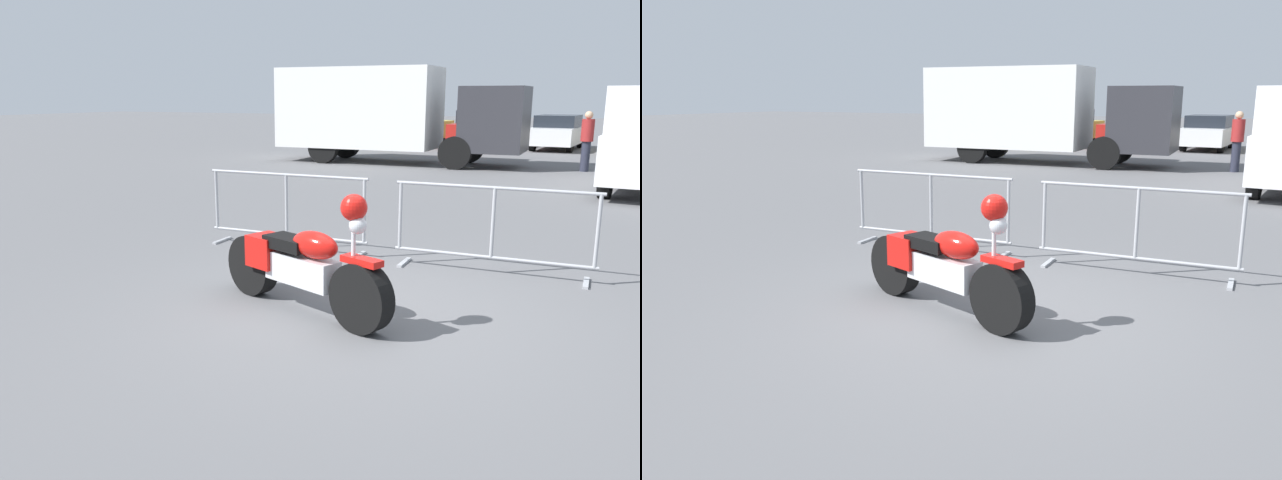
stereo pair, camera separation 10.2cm
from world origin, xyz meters
TOP-DOWN VIEW (x-y plane):
  - ground_plane at (0.00, 0.00)m, footprint 120.00×120.00m
  - motorcycle at (-0.54, -0.16)m, footprint 2.17×0.93m
  - crowd_barrier_near at (-1.95, 2.05)m, footprint 2.41×0.50m
  - crowd_barrier_far at (0.88, 2.05)m, footprint 2.41×0.50m
  - box_truck at (-4.80, 13.62)m, footprint 7.76×2.46m
  - parked_car_silver at (-9.05, 21.02)m, footprint 1.90×4.08m
  - parked_car_yellow at (-6.15, 21.26)m, footprint 2.13×4.58m
  - parked_car_red at (-3.26, 21.33)m, footprint 2.15×4.62m
  - parked_car_white at (-0.36, 21.39)m, footprint 1.91×4.11m
  - parked_car_tan at (2.54, 21.16)m, footprint 2.15×4.63m
  - pedestrian at (1.16, 13.85)m, footprint 0.47×0.47m

SIDE VIEW (x-z plane):
  - ground_plane at x=0.00m, z-range 0.00..0.00m
  - motorcycle at x=-0.54m, z-range -0.15..1.12m
  - crowd_barrier_near at x=-1.95m, z-range 0.02..1.09m
  - crowd_barrier_far at x=0.88m, z-range 0.02..1.09m
  - parked_car_silver at x=-9.05m, z-range 0.01..1.36m
  - parked_car_white at x=-0.36m, z-range 0.01..1.37m
  - parked_car_yellow at x=-6.15m, z-range 0.01..1.53m
  - parked_car_red at x=-3.26m, z-range 0.01..1.54m
  - parked_car_tan at x=2.54m, z-range 0.01..1.54m
  - pedestrian at x=1.16m, z-range 0.07..1.76m
  - box_truck at x=-4.80m, z-range 0.15..3.13m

